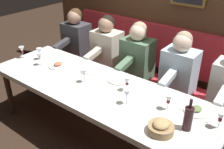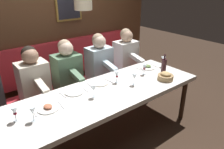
% 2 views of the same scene
% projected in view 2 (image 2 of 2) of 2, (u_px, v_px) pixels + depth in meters
% --- Properties ---
extents(ground_plane, '(12.00, 12.00, 0.00)m').
position_uv_depth(ground_plane, '(105.00, 139.00, 3.03)').
color(ground_plane, '#332319').
extents(dining_table, '(0.90, 2.72, 0.74)m').
position_uv_depth(dining_table, '(104.00, 96.00, 2.76)').
color(dining_table, silver).
rests_on(dining_table, ground_plane).
extents(banquette_bench, '(0.52, 2.92, 0.45)m').
position_uv_depth(banquette_bench, '(72.00, 99.00, 3.58)').
color(banquette_bench, red).
rests_on(banquette_bench, ground_plane).
extents(back_wall_panel, '(0.59, 4.12, 2.90)m').
position_uv_depth(back_wall_panel, '(50.00, 24.00, 3.53)').
color(back_wall_panel, '#51331E').
rests_on(back_wall_panel, ground_plane).
extents(diner_nearest, '(0.60, 0.40, 0.79)m').
position_uv_depth(diner_nearest, '(126.00, 52.00, 3.99)').
color(diner_nearest, white).
rests_on(diner_nearest, banquette_bench).
extents(diner_near, '(0.60, 0.40, 0.79)m').
position_uv_depth(diner_near, '(99.00, 59.00, 3.65)').
color(diner_near, silver).
rests_on(diner_near, banquette_bench).
extents(diner_middle, '(0.60, 0.40, 0.79)m').
position_uv_depth(diner_middle, '(67.00, 67.00, 3.31)').
color(diner_middle, '#567A5B').
rests_on(diner_middle, banquette_bench).
extents(diner_far, '(0.60, 0.40, 0.79)m').
position_uv_depth(diner_far, '(33.00, 76.00, 3.01)').
color(diner_far, beige).
rests_on(diner_far, banquette_bench).
extents(place_setting_0, '(0.24, 0.32, 0.01)m').
position_uv_depth(place_setting_0, '(100.00, 83.00, 2.96)').
color(place_setting_0, silver).
rests_on(place_setting_0, dining_table).
extents(place_setting_1, '(0.24, 0.32, 0.05)m').
position_uv_depth(place_setting_1, '(148.00, 67.00, 3.47)').
color(place_setting_1, white).
rests_on(place_setting_1, dining_table).
extents(place_setting_2, '(0.24, 0.32, 0.05)m').
position_uv_depth(place_setting_2, '(48.00, 108.00, 2.38)').
color(place_setting_2, white).
rests_on(place_setting_2, dining_table).
extents(place_setting_3, '(0.24, 0.32, 0.01)m').
position_uv_depth(place_setting_3, '(74.00, 92.00, 2.72)').
color(place_setting_3, silver).
rests_on(place_setting_3, dining_table).
extents(wine_glass_0, '(0.07, 0.07, 0.16)m').
position_uv_depth(wine_glass_0, '(94.00, 88.00, 2.58)').
color(wine_glass_0, silver).
rests_on(wine_glass_0, dining_table).
extents(wine_glass_1, '(0.07, 0.07, 0.16)m').
position_uv_depth(wine_glass_1, '(14.00, 111.00, 2.14)').
color(wine_glass_1, silver).
rests_on(wine_glass_1, dining_table).
extents(wine_glass_2, '(0.07, 0.07, 0.16)m').
position_uv_depth(wine_glass_2, '(163.00, 60.00, 3.48)').
color(wine_glass_2, silver).
rests_on(wine_glass_2, dining_table).
extents(wine_glass_4, '(0.07, 0.07, 0.16)m').
position_uv_depth(wine_glass_4, '(144.00, 67.00, 3.20)').
color(wine_glass_4, silver).
rests_on(wine_glass_4, dining_table).
extents(wine_glass_5, '(0.07, 0.07, 0.16)m').
position_uv_depth(wine_glass_5, '(32.00, 111.00, 2.14)').
color(wine_glass_5, silver).
rests_on(wine_glass_5, dining_table).
extents(wine_glass_6, '(0.07, 0.07, 0.16)m').
position_uv_depth(wine_glass_6, '(117.00, 74.00, 2.95)').
color(wine_glass_6, silver).
rests_on(wine_glass_6, dining_table).
extents(wine_glass_7, '(0.07, 0.07, 0.16)m').
position_uv_depth(wine_glass_7, '(134.00, 77.00, 2.88)').
color(wine_glass_7, silver).
rests_on(wine_glass_7, dining_table).
extents(wine_bottle, '(0.08, 0.08, 0.30)m').
position_uv_depth(wine_bottle, '(164.00, 66.00, 3.24)').
color(wine_bottle, '#33191E').
rests_on(wine_bottle, dining_table).
extents(bread_bowl, '(0.22, 0.22, 0.12)m').
position_uv_depth(bread_bowl, '(166.00, 76.00, 3.06)').
color(bread_bowl, '#9E7F56').
rests_on(bread_bowl, dining_table).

